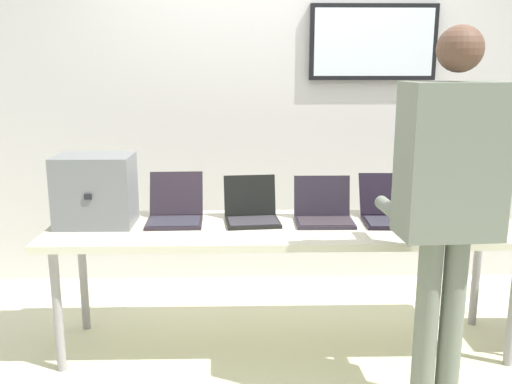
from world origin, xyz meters
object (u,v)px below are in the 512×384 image
laptop_station_1 (252,212)px  coffee_mug (438,231)px  laptop_station_4 (466,211)px  equipment_box (95,190)px  laptop_station_2 (324,212)px  laptop_station_3 (394,211)px  laptop_station_0 (175,211)px  person (449,188)px  workbench (285,234)px

laptop_station_1 → coffee_mug: (0.98, -0.35, -0.02)m
laptop_station_1 → laptop_station_4: (1.24, -0.03, 0.00)m
coffee_mug → laptop_station_1: bearing=160.4°
equipment_box → coffee_mug: (1.86, -0.30, -0.16)m
laptop_station_1 → laptop_station_2: size_ratio=1.01×
laptop_station_1 → laptop_station_2: same height
laptop_station_3 → laptop_station_0: bearing=179.0°
person → laptop_station_0: bearing=150.8°
laptop_station_0 → laptop_station_2: laptop_station_0 is taller
workbench → coffee_mug: coffee_mug is taller
equipment_box → person: 1.88m
laptop_station_0 → workbench: bearing=-10.2°
laptop_station_0 → equipment_box: bearing=-172.1°
workbench → equipment_box: (-1.07, 0.05, 0.25)m
laptop_station_0 → laptop_station_4: size_ratio=1.08×
equipment_box → coffee_mug: bearing=-9.3°
laptop_station_2 → laptop_station_4: size_ratio=0.95×
laptop_station_1 → person: person is taller
laptop_station_4 → equipment_box: bearing=-179.6°
workbench → coffee_mug: size_ratio=33.13×
laptop_station_3 → laptop_station_4: size_ratio=1.16×
laptop_station_4 → coffee_mug: size_ratio=4.34×
laptop_station_1 → person: 1.17m
laptop_station_1 → laptop_station_3: size_ratio=0.82×
laptop_station_1 → laptop_station_2: bearing=-2.6°
person → coffee_mug: 0.50m
equipment_box → laptop_station_2: size_ratio=1.29×
laptop_station_0 → laptop_station_2: size_ratio=1.14×
coffee_mug → laptop_station_2: bearing=149.7°
workbench → laptop_station_3: bearing=8.0°
person → laptop_station_1: bearing=140.5°
equipment_box → laptop_station_2: (1.30, 0.03, -0.14)m
laptop_station_2 → coffee_mug: (0.56, -0.33, -0.02)m
workbench → laptop_station_4: (1.06, 0.07, 0.11)m
equipment_box → person: bearing=-21.1°
laptop_station_2 → equipment_box: bearing=-178.9°
laptop_station_4 → person: size_ratio=0.19×
laptop_station_0 → laptop_station_1: (0.44, -0.02, -0.00)m
equipment_box → laptop_station_0: (0.44, 0.06, -0.14)m
workbench → laptop_station_2: size_ratio=8.06×
coffee_mug → laptop_station_4: bearing=49.9°
equipment_box → person: (1.75, -0.67, 0.15)m
laptop_station_2 → laptop_station_4: bearing=-0.6°
laptop_station_4 → laptop_station_2: bearing=179.4°
equipment_box → laptop_station_2: bearing=1.1°
laptop_station_0 → laptop_station_4: 1.69m
workbench → laptop_station_0: 0.65m
person → laptop_station_2: bearing=123.1°
workbench → laptop_station_2: 0.26m
equipment_box → laptop_station_1: size_ratio=1.28×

